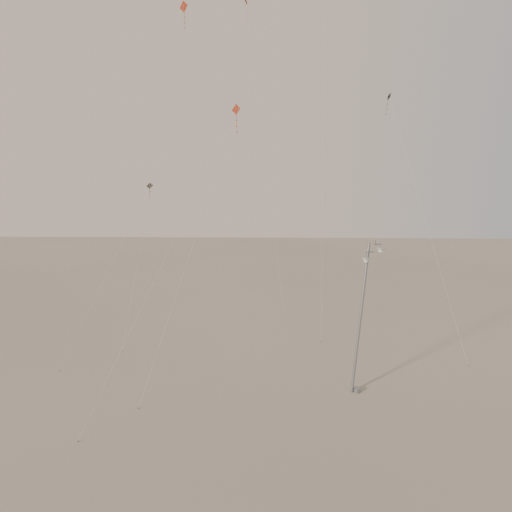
{
  "coord_description": "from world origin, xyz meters",
  "views": [
    {
      "loc": [
        -0.78,
        -24.06,
        13.06
      ],
      "look_at": [
        -1.64,
        5.0,
        8.04
      ],
      "focal_mm": 28.0,
      "sensor_mm": 36.0,
      "label": 1
    }
  ],
  "objects": [
    {
      "name": "kite_1",
      "position": [
        -1.62,
        6.0,
        22.23
      ],
      "size": [
        9.61,
        11.84,
        30.95
      ],
      "rotation": [
        0.0,
        0.0,
        -0.89
      ],
      "color": "#2D2826",
      "rests_on": "ground"
    },
    {
      "name": "kite_5",
      "position": [
        -2.13,
        17.76,
        23.92
      ],
      "size": [
        4.23,
        3.58,
        31.48
      ],
      "rotation": [
        0.0,
        0.0,
        -1.6
      ],
      "color": "maroon",
      "rests_on": "ground"
    },
    {
      "name": "ground",
      "position": [
        0.0,
        0.0,
        0.0
      ],
      "size": [
        160.0,
        160.0,
        0.0
      ],
      "primitive_type": "plane",
      "color": "gray",
      "rests_on": "ground"
    },
    {
      "name": "kite_4",
      "position": [
        11.51,
        13.6,
        16.57
      ],
      "size": [
        3.61,
        12.76,
        21.99
      ],
      "rotation": [
        0.0,
        0.0,
        1.38
      ],
      "color": "#2D2826",
      "rests_on": "ground"
    },
    {
      "name": "kite_0",
      "position": [
        -9.36,
        13.17,
        22.87
      ],
      "size": [
        4.43,
        9.53,
        29.63
      ],
      "rotation": [
        0.0,
        0.0,
        -0.15
      ],
      "color": "maroon",
      "rests_on": "ground"
    },
    {
      "name": "kite_3",
      "position": [
        -4.86,
        4.11,
        14.43
      ],
      "size": [
        7.77,
        12.79,
        19.14
      ],
      "rotation": [
        0.0,
        0.0,
        -0.22
      ],
      "color": "maroon",
      "rests_on": "ground"
    },
    {
      "name": "kite_6",
      "position": [
        -12.74,
        10.1,
        9.65
      ],
      "size": [
        4.38,
        10.77,
        13.48
      ],
      "rotation": [
        0.0,
        0.0,
        0.54
      ],
      "color": "#2D2826",
      "rests_on": "ground"
    },
    {
      "name": "street_lamp",
      "position": [
        5.17,
        0.02,
        5.27
      ],
      "size": [
        1.77,
        1.03,
        9.89
      ],
      "color": "gray",
      "rests_on": "ground"
    }
  ]
}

